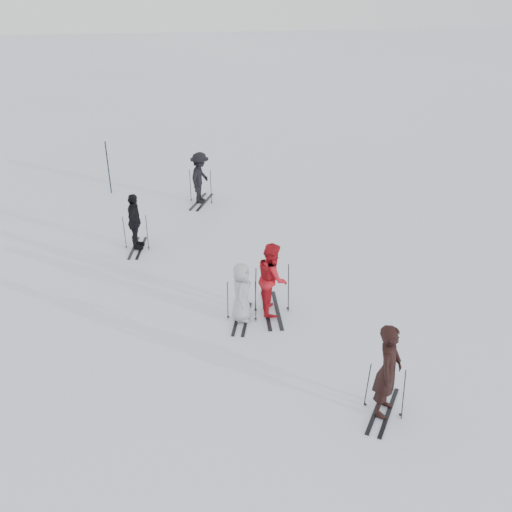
{
  "coord_description": "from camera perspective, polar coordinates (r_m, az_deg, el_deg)",
  "views": [
    {
      "loc": [
        -1.7,
        -12.13,
        7.99
      ],
      "look_at": [
        0.0,
        1.0,
        1.0
      ],
      "focal_mm": 40.0,
      "sensor_mm": 36.0,
      "label": 1
    }
  ],
  "objects": [
    {
      "name": "skis_uphill_far",
      "position": [
        20.81,
        -5.57,
        7.01
      ],
      "size": [
        1.98,
        1.52,
        1.28
      ],
      "primitive_type": null,
      "rotation": [
        0.0,
        0.0,
        1.19
      ],
      "color": "black",
      "rests_on": "ground"
    },
    {
      "name": "skier_red",
      "position": [
        14.05,
        1.63,
        -2.3
      ],
      "size": [
        0.74,
        0.93,
        1.87
      ],
      "primitive_type": "imported",
      "rotation": [
        0.0,
        0.0,
        1.54
      ],
      "color": "#B1141D",
      "rests_on": "ground"
    },
    {
      "name": "skis_grey",
      "position": [
        13.92,
        -1.45,
        -4.42
      ],
      "size": [
        1.69,
        1.16,
        1.12
      ],
      "primitive_type": null,
      "rotation": [
        0.0,
        0.0,
        1.33
      ],
      "color": "black",
      "rests_on": "ground"
    },
    {
      "name": "skier_near_dark",
      "position": [
        11.32,
        13.05,
        -11.19
      ],
      "size": [
        0.79,
        0.87,
        1.99
      ],
      "primitive_type": "imported",
      "rotation": [
        0.0,
        0.0,
        1.01
      ],
      "color": "black",
      "rests_on": "ground"
    },
    {
      "name": "skier_uphill_left",
      "position": [
        17.57,
        -12.04,
        3.3
      ],
      "size": [
        0.57,
        1.07,
        1.75
      ],
      "primitive_type": "imported",
      "rotation": [
        0.0,
        0.0,
        1.43
      ],
      "color": "black",
      "rests_on": "ground"
    },
    {
      "name": "skier_uphill_far",
      "position": [
        20.71,
        -5.6,
        7.74
      ],
      "size": [
        1.08,
        1.36,
        1.84
      ],
      "primitive_type": "imported",
      "rotation": [
        0.0,
        0.0,
        1.19
      ],
      "color": "black",
      "rests_on": "ground"
    },
    {
      "name": "ground",
      "position": [
        14.62,
        0.51,
        -5.29
      ],
      "size": [
        120.0,
        120.0,
        0.0
      ],
      "primitive_type": "plane",
      "color": "silver",
      "rests_on": "ground"
    },
    {
      "name": "skis_red",
      "position": [
        14.19,
        1.62,
        -3.23
      ],
      "size": [
        1.87,
        1.03,
        1.34
      ],
      "primitive_type": null,
      "rotation": [
        0.0,
        0.0,
        1.54
      ],
      "color": "black",
      "rests_on": "ground"
    },
    {
      "name": "skis_uphill_left",
      "position": [
        17.69,
        -11.94,
        2.38
      ],
      "size": [
        1.65,
        1.03,
        1.13
      ],
      "primitive_type": null,
      "rotation": [
        0.0,
        0.0,
        1.43
      ],
      "color": "black",
      "rests_on": "ground"
    },
    {
      "name": "skier_grey",
      "position": [
        13.82,
        -1.46,
        -3.73
      ],
      "size": [
        0.65,
        0.84,
        1.52
      ],
      "primitive_type": "imported",
      "rotation": [
        0.0,
        0.0,
        1.33
      ],
      "color": "#A1A4AA",
      "rests_on": "ground"
    },
    {
      "name": "skis_near_dark",
      "position": [
        11.59,
        12.82,
        -12.83
      ],
      "size": [
        1.77,
        1.53,
        1.14
      ],
      "primitive_type": null,
      "rotation": [
        0.0,
        0.0,
        1.01
      ],
      "color": "black",
      "rests_on": "ground"
    },
    {
      "name": "piste_marker",
      "position": [
        22.17,
        -14.56,
        8.56
      ],
      "size": [
        0.05,
        0.05,
        2.0
      ],
      "primitive_type": "cylinder",
      "rotation": [
        0.0,
        0.0,
        -0.23
      ],
      "color": "black",
      "rests_on": "ground"
    }
  ]
}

